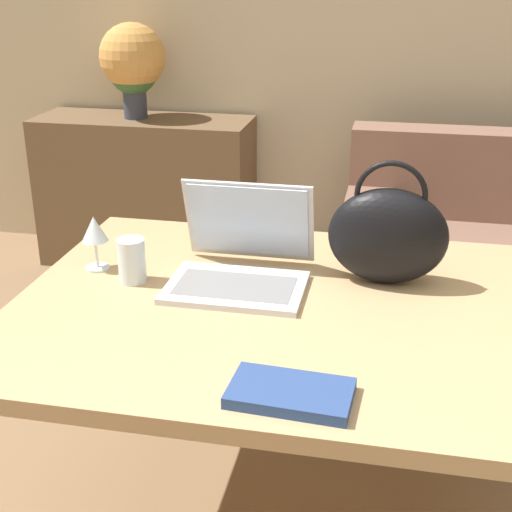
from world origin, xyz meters
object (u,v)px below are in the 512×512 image
flower_vase (133,62)px  drinking_glass (132,260)px  wine_glass (95,232)px  handbag (388,235)px  laptop (242,255)px

flower_vase → drinking_glass: bearing=-69.8°
wine_glass → handbag: (0.77, 0.07, 0.03)m
handbag → drinking_glass: bearing=-169.0°
laptop → drinking_glass: 0.29m
drinking_glass → flower_vase: flower_vase is taller
handbag → flower_vase: 2.16m
wine_glass → handbag: bearing=5.0°
drinking_glass → handbag: bearing=11.0°
laptop → flower_vase: (-0.95, 1.76, 0.24)m
laptop → handbag: size_ratio=1.07×
laptop → flower_vase: size_ratio=0.74×
drinking_glass → flower_vase: size_ratio=0.25×
handbag → flower_vase: (-1.32, 1.71, 0.17)m
laptop → drinking_glass: size_ratio=2.98×
drinking_glass → flower_vase: 1.97m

